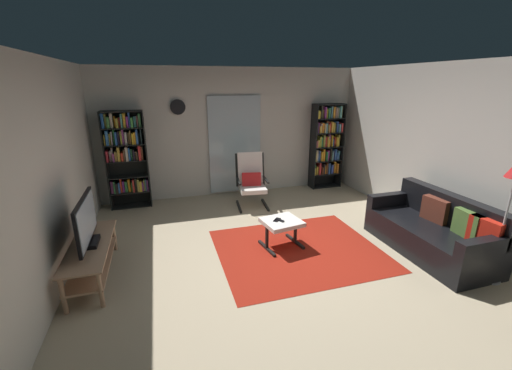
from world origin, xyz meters
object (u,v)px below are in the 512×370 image
object	(u,v)px
tv_remote	(280,220)
wall_clock	(178,107)
leather_sofa	(434,231)
bookshelf_near_sofa	(326,144)
television	(86,223)
lounge_armchair	(251,179)
tv_stand	(92,254)
bookshelf_near_tv	(126,155)
ottoman	(282,225)
cell_phone	(277,220)

from	to	relation	value
tv_remote	wall_clock	distance (m)	3.14
leather_sofa	wall_clock	world-z (taller)	wall_clock
bookshelf_near_sofa	leather_sofa	xyz separation A→B (m)	(0.01, -3.16, -0.69)
television	leather_sofa	size ratio (longest dim) A/B	0.54
lounge_armchair	wall_clock	xyz separation A→B (m)	(-1.23, 0.79, 1.32)
tv_stand	bookshelf_near_tv	distance (m)	2.51
tv_stand	bookshelf_near_sofa	size ratio (longest dim) A/B	0.75
tv_stand	television	distance (m)	0.43
lounge_armchair	wall_clock	distance (m)	1.97
bookshelf_near_sofa	tv_stand	bearing A→B (deg)	-151.50
ottoman	wall_clock	distance (m)	3.18
ottoman	bookshelf_near_sofa	bearing A→B (deg)	50.46
bookshelf_near_sofa	lounge_armchair	xyz separation A→B (m)	(-1.94, -0.65, -0.46)
bookshelf_near_tv	wall_clock	xyz separation A→B (m)	(1.01, 0.18, 0.84)
lounge_armchair	cell_phone	size ratio (longest dim) A/B	7.30
tv_remote	cell_phone	xyz separation A→B (m)	(-0.03, 0.03, -0.00)
television	leather_sofa	bearing A→B (deg)	-8.96
leather_sofa	ottoman	distance (m)	2.13
leather_sofa	ottoman	size ratio (longest dim) A/B	3.01
tv_stand	television	bearing A→B (deg)	-83.89
bookshelf_near_tv	lounge_armchair	bearing A→B (deg)	-15.36
lounge_armchair	ottoman	size ratio (longest dim) A/B	1.73
bookshelf_near_tv	leather_sofa	world-z (taller)	bookshelf_near_tv
bookshelf_near_sofa	lounge_armchair	distance (m)	2.10
cell_phone	bookshelf_near_sofa	bearing A→B (deg)	91.81
lounge_armchair	tv_remote	xyz separation A→B (m)	(-0.08, -1.75, -0.11)
leather_sofa	cell_phone	world-z (taller)	leather_sofa
lounge_armchair	cell_phone	bearing A→B (deg)	-93.71
leather_sofa	tv_remote	distance (m)	2.16
cell_phone	leather_sofa	bearing A→B (deg)	21.70
bookshelf_near_sofa	television	bearing A→B (deg)	-151.28
ottoman	cell_phone	size ratio (longest dim) A/B	4.22
bookshelf_near_tv	bookshelf_near_sofa	size ratio (longest dim) A/B	0.98
wall_clock	tv_stand	bearing A→B (deg)	-117.03
bookshelf_near_tv	cell_phone	xyz separation A→B (m)	(2.13, -2.34, -0.59)
bookshelf_near_sofa	ottoman	size ratio (longest dim) A/B	3.15
television	cell_phone	xyz separation A→B (m)	(2.43, 0.08, -0.30)
wall_clock	bookshelf_near_sofa	bearing A→B (deg)	-2.47
bookshelf_near_tv	bookshelf_near_sofa	distance (m)	4.17
tv_stand	leather_sofa	world-z (taller)	leather_sofa
ottoman	cell_phone	world-z (taller)	cell_phone
television	lounge_armchair	distance (m)	3.12
leather_sofa	wall_clock	size ratio (longest dim) A/B	6.13
tv_remote	bookshelf_near_sofa	bearing A→B (deg)	22.11
tv_stand	bookshelf_near_tv	world-z (taller)	bookshelf_near_tv
leather_sofa	ottoman	world-z (taller)	leather_sofa
tv_remote	wall_clock	xyz separation A→B (m)	(-1.15, 2.55, 1.43)
wall_clock	leather_sofa	bearing A→B (deg)	-46.08
tv_remote	television	bearing A→B (deg)	153.07
ottoman	tv_remote	world-z (taller)	tv_remote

